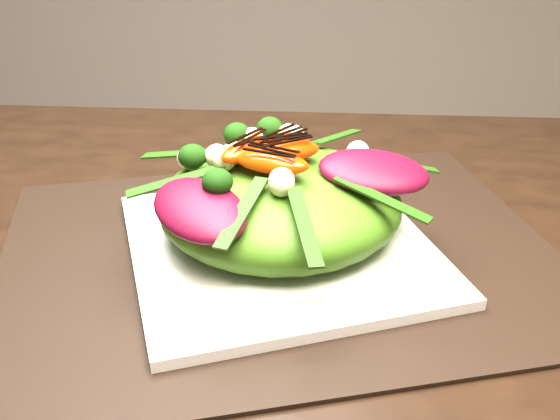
# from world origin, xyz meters

# --- Properties ---
(placemat) EXTENTS (0.56, 0.48, 0.00)m
(placemat) POSITION_xyz_m (0.27, 0.08, 0.75)
(placemat) COLOR black
(placemat) RESTS_ON dining_table
(plate_base) EXTENTS (0.32, 0.32, 0.01)m
(plate_base) POSITION_xyz_m (0.27, 0.08, 0.76)
(plate_base) COLOR white
(plate_base) RESTS_ON placemat
(salad_bowl) EXTENTS (0.27, 0.27, 0.02)m
(salad_bowl) POSITION_xyz_m (0.27, 0.08, 0.77)
(salad_bowl) COLOR white
(salad_bowl) RESTS_ON plate_base
(lettuce_mound) EXTENTS (0.22, 0.22, 0.07)m
(lettuce_mound) POSITION_xyz_m (0.27, 0.08, 0.80)
(lettuce_mound) COLOR #406C14
(lettuce_mound) RESTS_ON salad_bowl
(radicchio_leaf) EXTENTS (0.09, 0.06, 0.02)m
(radicchio_leaf) POSITION_xyz_m (0.34, 0.07, 0.84)
(radicchio_leaf) COLOR #480719
(radicchio_leaf) RESTS_ON lettuce_mound
(orange_segment) EXTENTS (0.06, 0.05, 0.02)m
(orange_segment) POSITION_xyz_m (0.26, 0.10, 0.84)
(orange_segment) COLOR #F92F04
(orange_segment) RESTS_ON lettuce_mound
(broccoli_floret) EXTENTS (0.04, 0.04, 0.03)m
(broccoli_floret) POSITION_xyz_m (0.20, 0.11, 0.84)
(broccoli_floret) COLOR #103509
(broccoli_floret) RESTS_ON lettuce_mound
(macadamia_nut) EXTENTS (0.02, 0.02, 0.02)m
(macadamia_nut) POSITION_xyz_m (0.29, 0.04, 0.84)
(macadamia_nut) COLOR beige
(macadamia_nut) RESTS_ON lettuce_mound
(balsamic_drizzle) EXTENTS (0.04, 0.02, 0.00)m
(balsamic_drizzle) POSITION_xyz_m (0.26, 0.10, 0.85)
(balsamic_drizzle) COLOR black
(balsamic_drizzle) RESTS_ON orange_segment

